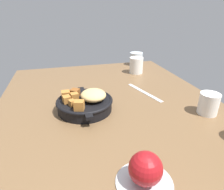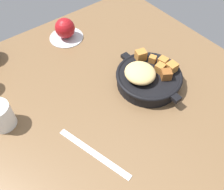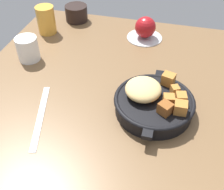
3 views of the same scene
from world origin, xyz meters
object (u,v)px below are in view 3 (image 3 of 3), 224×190
Objects in this scene: red_apple at (145,27)px; white_creamer_pitcher at (28,49)px; juice_glass_amber at (46,20)px; cast_iron_skillet at (153,102)px; coffee_mug_dark at (76,13)px; butter_knife at (40,116)px.

red_apple is 0.95× the size of white_creamer_pitcher.
juice_glass_amber is at bearing 97.86° from red_apple.
coffee_mug_dark is at bearing 40.34° from cast_iron_skillet.
white_creamer_pitcher is at bearing 169.14° from coffee_mug_dark.
butter_knife is (-9.32, 27.46, -2.94)cm from cast_iron_skillet.
red_apple is at bearing -56.46° from white_creamer_pitcher.
cast_iron_skillet is 2.50× the size of juice_glass_amber.
juice_glass_amber is at bearing 5.03° from white_creamer_pitcher.
butter_knife is 27.26cm from white_creamer_pitcher.
red_apple is at bearing -39.38° from butter_knife.
cast_iron_skillet is 3.38× the size of red_apple.
white_creamer_pitcher is (-22.50, 33.94, -0.41)cm from red_apple.
juice_glass_amber reaches higher than white_creamer_pitcher.
white_creamer_pitcher is at bearing -174.97° from juice_glass_amber.
white_creamer_pitcher reaches higher than butter_knife.
coffee_mug_dark reaches higher than butter_knife.
butter_knife is at bearing -170.34° from coffee_mug_dark.
butter_knife is 2.92× the size of white_creamer_pitcher.
juice_glass_amber reaches higher than coffee_mug_dark.
cast_iron_skillet is 29.15cm from butter_knife.
white_creamer_pitcher is (-29.31, 5.62, 0.86)cm from coffee_mug_dark.
white_creamer_pitcher is (-17.60, -1.55, -1.10)cm from juice_glass_amber.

